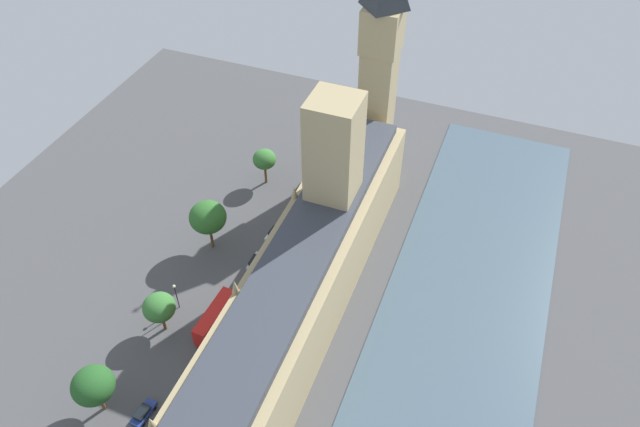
{
  "coord_description": "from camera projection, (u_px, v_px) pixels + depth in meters",
  "views": [
    {
      "loc": [
        -27.94,
        59.72,
        86.93
      ],
      "look_at": [
        1.0,
        -15.24,
        9.35
      ],
      "focal_mm": 33.32,
      "sensor_mm": 36.0,
      "label": 1
    }
  ],
  "objects": [
    {
      "name": "double_decker_bus_midblock",
      "position": [
        215.0,
        318.0,
        102.63
      ],
      "size": [
        3.05,
        10.61,
        4.75
      ],
      "rotation": [
        0.0,
        0.0,
        -0.05
      ],
      "color": "red",
      "rests_on": "ground"
    },
    {
      "name": "car_black_corner",
      "position": [
        301.0,
        190.0,
        129.18
      ],
      "size": [
        1.92,
        4.35,
        1.74
      ],
      "rotation": [
        0.0,
        0.0,
        3.12
      ],
      "color": "black",
      "rests_on": "ground"
    },
    {
      "name": "car_white_opposite_hall",
      "position": [
        274.0,
        233.0,
        119.7
      ],
      "size": [
        2.28,
        4.56,
        1.74
      ],
      "rotation": [
        0.0,
        0.0,
        -0.09
      ],
      "color": "silver",
      "rests_on": "ground"
    },
    {
      "name": "river_thames",
      "position": [
        451.0,
        355.0,
        100.18
      ],
      "size": [
        28.77,
        132.16,
        0.25
      ],
      "primitive_type": "cube",
      "color": "#475B6B",
      "rests_on": "ground"
    },
    {
      "name": "parliament_building",
      "position": [
        308.0,
        268.0,
        101.66
      ],
      "size": [
        13.83,
        76.85,
        36.16
      ],
      "color": "tan",
      "rests_on": "ground"
    },
    {
      "name": "clock_tower",
      "position": [
        380.0,
        62.0,
        118.3
      ],
      "size": [
        7.56,
        7.56,
        51.29
      ],
      "color": "tan",
      "rests_on": "ground"
    },
    {
      "name": "car_silver_leading",
      "position": [
        255.0,
        262.0,
        114.26
      ],
      "size": [
        1.92,
        4.68,
        1.74
      ],
      "rotation": [
        0.0,
        0.0,
        3.14
      ],
      "color": "#B7B7BC",
      "rests_on": "ground"
    },
    {
      "name": "plane_tree_slot_10",
      "position": [
        208.0,
        217.0,
        112.69
      ],
      "size": [
        7.15,
        7.15,
        11.22
      ],
      "color": "brown",
      "rests_on": "ground"
    },
    {
      "name": "plane_tree_by_river_gate",
      "position": [
        159.0,
        307.0,
        99.97
      ],
      "size": [
        5.6,
        5.6,
        8.51
      ],
      "color": "brown",
      "rests_on": "ground"
    },
    {
      "name": "pedestrian_under_trees",
      "position": [
        209.0,
        370.0,
        97.4
      ],
      "size": [
        0.61,
        0.68,
        1.65
      ],
      "rotation": [
        0.0,
        0.0,
        0.43
      ],
      "color": "gray",
      "rests_on": "ground"
    },
    {
      "name": "plane_tree_slot_11",
      "position": [
        93.0,
        386.0,
        88.58
      ],
      "size": [
        6.52,
        6.52,
        9.68
      ],
      "color": "brown",
      "rests_on": "ground"
    },
    {
      "name": "ground_plane",
      "position": [
        295.0,
        306.0,
        107.7
      ],
      "size": [
        146.85,
        146.85,
        0.0
      ],
      "primitive_type": "plane",
      "color": "#4C4C4F"
    },
    {
      "name": "street_lamp_slot_13",
      "position": [
        176.0,
        292.0,
        104.55
      ],
      "size": [
        0.56,
        0.56,
        6.21
      ],
      "color": "black",
      "rests_on": "ground"
    },
    {
      "name": "car_blue_near_tower",
      "position": [
        143.0,
        413.0,
        91.84
      ],
      "size": [
        2.15,
        4.71,
        1.74
      ],
      "rotation": [
        0.0,
        0.0,
        3.08
      ],
      "color": "navy",
      "rests_on": "ground"
    },
    {
      "name": "pedestrian_kerbside",
      "position": [
        251.0,
        304.0,
        107.08
      ],
      "size": [
        0.64,
        0.7,
        1.69
      ],
      "rotation": [
        0.0,
        0.0,
        0.49
      ],
      "color": "navy",
      "rests_on": "ground"
    },
    {
      "name": "street_lamp_slot_12",
      "position": [
        165.0,
        302.0,
        102.41
      ],
      "size": [
        0.56,
        0.56,
        6.98
      ],
      "color": "black",
      "rests_on": "ground"
    },
    {
      "name": "plane_tree_trailing",
      "position": [
        264.0,
        159.0,
        128.01
      ],
      "size": [
        5.06,
        5.06,
        8.64
      ],
      "color": "brown",
      "rests_on": "ground"
    }
  ]
}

